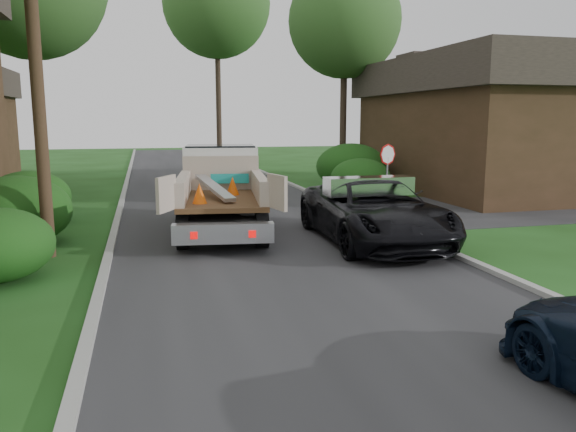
# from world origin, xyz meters

# --- Properties ---
(ground) EXTENTS (120.00, 120.00, 0.00)m
(ground) POSITION_xyz_m (0.00, 0.00, 0.00)
(ground) COLOR #1B4213
(ground) RESTS_ON ground
(road) EXTENTS (8.00, 90.00, 0.02)m
(road) POSITION_xyz_m (0.00, 10.00, 0.00)
(road) COLOR #28282B
(road) RESTS_ON ground
(side_street) EXTENTS (16.00, 7.00, 0.02)m
(side_street) POSITION_xyz_m (12.00, 9.00, 0.01)
(side_street) COLOR #28282B
(side_street) RESTS_ON ground
(curb_left) EXTENTS (0.20, 90.00, 0.12)m
(curb_left) POSITION_xyz_m (-4.10, 10.00, 0.06)
(curb_left) COLOR #9E9E99
(curb_left) RESTS_ON ground
(curb_right) EXTENTS (0.20, 90.00, 0.12)m
(curb_right) POSITION_xyz_m (4.10, 10.00, 0.06)
(curb_right) COLOR #9E9E99
(curb_right) RESTS_ON ground
(stop_sign) EXTENTS (0.71, 0.32, 2.48)m
(stop_sign) POSITION_xyz_m (5.20, 9.00, 1.78)
(stop_sign) COLOR slate
(stop_sign) RESTS_ON ground
(utility_pole) EXTENTS (2.42, 1.25, 10.00)m
(utility_pole) POSITION_xyz_m (-5.48, 4.98, 5.17)
(utility_pole) COLOR #382619
(utility_pole) RESTS_ON ground
(house_right) EXTENTS (9.72, 12.96, 6.20)m
(house_right) POSITION_xyz_m (13.00, 14.00, 3.16)
(house_right) COLOR #372716
(house_right) RESTS_ON ground
(hedge_left_b) EXTENTS (2.86, 2.86, 1.87)m
(hedge_left_b) POSITION_xyz_m (-6.50, 6.50, 0.94)
(hedge_left_b) COLOR #104814
(hedge_left_b) RESTS_ON ground
(hedge_left_c) EXTENTS (2.60, 2.60, 1.70)m
(hedge_left_c) POSITION_xyz_m (-6.80, 10.00, 0.85)
(hedge_left_c) COLOR #104814
(hedge_left_c) RESTS_ON ground
(hedge_right_a) EXTENTS (2.60, 2.60, 1.70)m
(hedge_right_a) POSITION_xyz_m (5.80, 13.00, 0.85)
(hedge_right_a) COLOR #104814
(hedge_right_a) RESTS_ON ground
(hedge_right_b) EXTENTS (3.38, 3.38, 2.21)m
(hedge_right_b) POSITION_xyz_m (6.50, 16.00, 1.10)
(hedge_right_b) COLOR #104814
(hedge_right_b) RESTS_ON ground
(tree_right_far) EXTENTS (6.00, 6.00, 11.50)m
(tree_right_far) POSITION_xyz_m (7.50, 20.00, 8.48)
(tree_right_far) COLOR #2D2119
(tree_right_far) RESTS_ON ground
(tree_center_far) EXTENTS (7.20, 7.20, 14.60)m
(tree_center_far) POSITION_xyz_m (2.00, 30.00, 10.98)
(tree_center_far) COLOR #2D2119
(tree_center_far) RESTS_ON ground
(flatbed_truck) EXTENTS (3.53, 6.85, 2.49)m
(flatbed_truck) POSITION_xyz_m (-0.86, 7.98, 1.35)
(flatbed_truck) COLOR black
(flatbed_truck) RESTS_ON ground
(black_pickup) EXTENTS (3.08, 6.30, 1.72)m
(black_pickup) POSITION_xyz_m (2.83, 4.54, 0.86)
(black_pickup) COLOR black
(black_pickup) RESTS_ON ground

